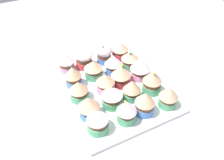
{
  "coord_description": "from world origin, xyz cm",
  "views": [
    {
      "loc": [
        25.43,
        49.66,
        53.23
      ],
      "look_at": [
        0.0,
        0.0,
        4.2
      ],
      "focal_mm": 37.21,
      "sensor_mm": 36.0,
      "label": 1
    }
  ],
  "objects_px": {
    "cupcake_15": "(89,106)",
    "cupcake_19": "(97,121)",
    "cupcake_7": "(73,76)",
    "cupcake_8": "(140,68)",
    "cupcake_9": "(120,75)",
    "cupcake_6": "(93,69)",
    "cupcake_14": "(112,96)",
    "cupcake_1": "(104,54)",
    "cupcake_16": "(168,96)",
    "cupcake_5": "(113,64)",
    "cupcake_0": "(120,50)",
    "cupcake_11": "(78,89)",
    "cupcake_4": "(130,60)",
    "cupcake_3": "(66,62)",
    "baking_tray": "(112,88)",
    "cupcake_13": "(132,89)",
    "cupcake_17": "(145,103)",
    "cupcake_18": "(127,111)",
    "cupcake_10": "(105,83)",
    "cupcake_12": "(152,81)",
    "cupcake_2": "(84,59)"
  },
  "relations": [
    {
      "from": "cupcake_6",
      "to": "cupcake_14",
      "type": "height_order",
      "value": "cupcake_14"
    },
    {
      "from": "baking_tray",
      "to": "cupcake_10",
      "type": "height_order",
      "value": "cupcake_10"
    },
    {
      "from": "cupcake_13",
      "to": "cupcake_2",
      "type": "bearing_deg",
      "value": -72.07
    },
    {
      "from": "cupcake_3",
      "to": "cupcake_9",
      "type": "bearing_deg",
      "value": 133.07
    },
    {
      "from": "cupcake_17",
      "to": "cupcake_14",
      "type": "bearing_deg",
      "value": -44.83
    },
    {
      "from": "cupcake_2",
      "to": "cupcake_6",
      "type": "relative_size",
      "value": 0.99
    },
    {
      "from": "cupcake_8",
      "to": "cupcake_14",
      "type": "bearing_deg",
      "value": 26.03
    },
    {
      "from": "cupcake_14",
      "to": "cupcake_3",
      "type": "bearing_deg",
      "value": -73.08
    },
    {
      "from": "cupcake_18",
      "to": "cupcake_19",
      "type": "distance_m",
      "value": 0.08
    },
    {
      "from": "cupcake_3",
      "to": "cupcake_11",
      "type": "relative_size",
      "value": 1.05
    },
    {
      "from": "cupcake_1",
      "to": "cupcake_11",
      "type": "relative_size",
      "value": 1.1
    },
    {
      "from": "cupcake_6",
      "to": "cupcake_10",
      "type": "bearing_deg",
      "value": 93.73
    },
    {
      "from": "cupcake_17",
      "to": "cupcake_5",
      "type": "bearing_deg",
      "value": -91.12
    },
    {
      "from": "cupcake_12",
      "to": "cupcake_6",
      "type": "bearing_deg",
      "value": -47.52
    },
    {
      "from": "cupcake_10",
      "to": "cupcake_19",
      "type": "height_order",
      "value": "cupcake_10"
    },
    {
      "from": "cupcake_2",
      "to": "cupcake_12",
      "type": "height_order",
      "value": "cupcake_12"
    },
    {
      "from": "baking_tray",
      "to": "cupcake_14",
      "type": "height_order",
      "value": "cupcake_14"
    },
    {
      "from": "cupcake_0",
      "to": "cupcake_7",
      "type": "relative_size",
      "value": 0.83
    },
    {
      "from": "cupcake_11",
      "to": "cupcake_17",
      "type": "distance_m",
      "value": 0.2
    },
    {
      "from": "cupcake_7",
      "to": "cupcake_8",
      "type": "xyz_separation_m",
      "value": [
        -0.21,
        0.07,
        0.0
      ]
    },
    {
      "from": "cupcake_16",
      "to": "cupcake_5",
      "type": "bearing_deg",
      "value": -70.9
    },
    {
      "from": "cupcake_15",
      "to": "cupcake_19",
      "type": "relative_size",
      "value": 1.05
    },
    {
      "from": "baking_tray",
      "to": "cupcake_15",
      "type": "distance_m",
      "value": 0.14
    },
    {
      "from": "baking_tray",
      "to": "cupcake_18",
      "type": "height_order",
      "value": "cupcake_18"
    },
    {
      "from": "cupcake_7",
      "to": "cupcake_17",
      "type": "xyz_separation_m",
      "value": [
        -0.14,
        0.2,
        0.0
      ]
    },
    {
      "from": "cupcake_0",
      "to": "cupcake_18",
      "type": "xyz_separation_m",
      "value": [
        0.13,
        0.28,
        0.01
      ]
    },
    {
      "from": "cupcake_14",
      "to": "cupcake_0",
      "type": "bearing_deg",
      "value": -124.14
    },
    {
      "from": "cupcake_3",
      "to": "cupcake_13",
      "type": "distance_m",
      "value": 0.26
    },
    {
      "from": "cupcake_18",
      "to": "baking_tray",
      "type": "bearing_deg",
      "value": -101.18
    },
    {
      "from": "cupcake_15",
      "to": "cupcake_17",
      "type": "relative_size",
      "value": 0.95
    },
    {
      "from": "cupcake_7",
      "to": "cupcake_19",
      "type": "relative_size",
      "value": 1.12
    },
    {
      "from": "cupcake_6",
      "to": "cupcake_14",
      "type": "relative_size",
      "value": 0.94
    },
    {
      "from": "cupcake_8",
      "to": "cupcake_16",
      "type": "height_order",
      "value": "cupcake_8"
    },
    {
      "from": "cupcake_3",
      "to": "cupcake_5",
      "type": "distance_m",
      "value": 0.16
    },
    {
      "from": "cupcake_1",
      "to": "cupcake_19",
      "type": "relative_size",
      "value": 1.06
    },
    {
      "from": "cupcake_4",
      "to": "cupcake_9",
      "type": "height_order",
      "value": "cupcake_9"
    },
    {
      "from": "cupcake_5",
      "to": "cupcake_7",
      "type": "distance_m",
      "value": 0.14
    },
    {
      "from": "cupcake_1",
      "to": "cupcake_10",
      "type": "relative_size",
      "value": 1.03
    },
    {
      "from": "cupcake_9",
      "to": "cupcake_15",
      "type": "bearing_deg",
      "value": 29.37
    },
    {
      "from": "cupcake_8",
      "to": "cupcake_9",
      "type": "height_order",
      "value": "cupcake_8"
    },
    {
      "from": "cupcake_0",
      "to": "cupcake_4",
      "type": "xyz_separation_m",
      "value": [
        0.0,
        0.07,
        0.0
      ]
    },
    {
      "from": "cupcake_17",
      "to": "cupcake_19",
      "type": "distance_m",
      "value": 0.14
    },
    {
      "from": "cupcake_11",
      "to": "cupcake_4",
      "type": "bearing_deg",
      "value": -165.05
    },
    {
      "from": "cupcake_0",
      "to": "cupcake_1",
      "type": "height_order",
      "value": "cupcake_1"
    },
    {
      "from": "baking_tray",
      "to": "cupcake_10",
      "type": "bearing_deg",
      "value": 15.58
    },
    {
      "from": "cupcake_10",
      "to": "cupcake_17",
      "type": "xyz_separation_m",
      "value": [
        -0.06,
        0.13,
        0.0
      ]
    },
    {
      "from": "cupcake_4",
      "to": "cupcake_10",
      "type": "xyz_separation_m",
      "value": [
        0.13,
        0.07,
        -0.0
      ]
    },
    {
      "from": "cupcake_12",
      "to": "cupcake_17",
      "type": "relative_size",
      "value": 1.08
    },
    {
      "from": "cupcake_15",
      "to": "cupcake_18",
      "type": "xyz_separation_m",
      "value": [
        -0.08,
        0.06,
        0.0
      ]
    },
    {
      "from": "baking_tray",
      "to": "cupcake_13",
      "type": "bearing_deg",
      "value": 113.16
    }
  ]
}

